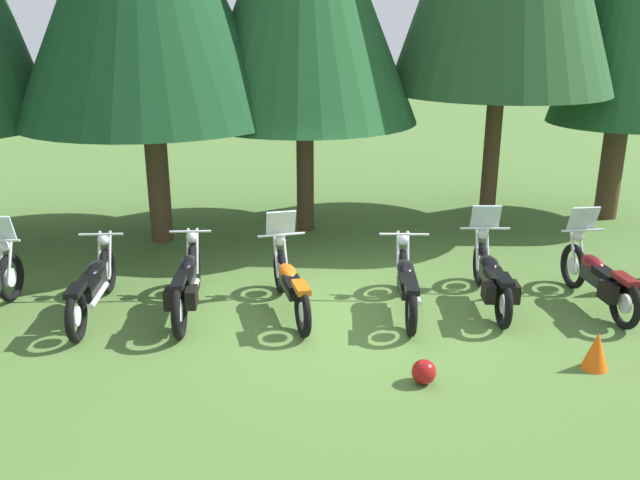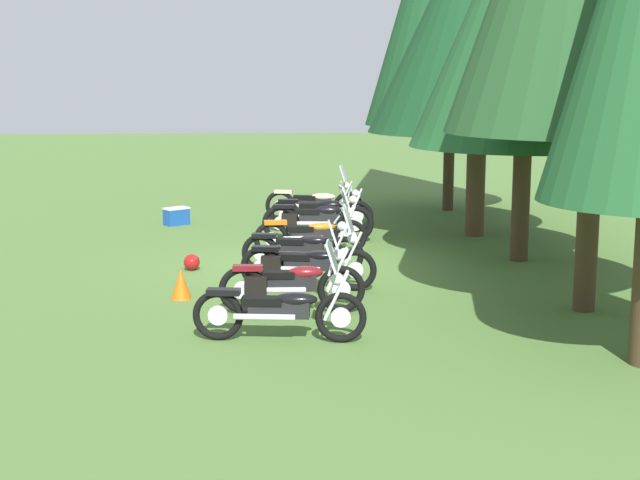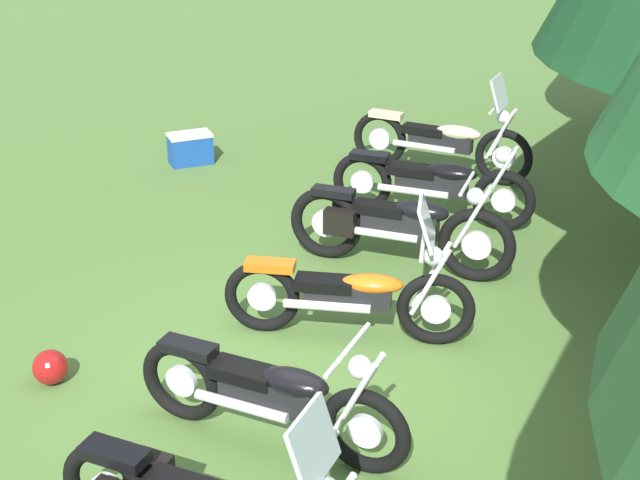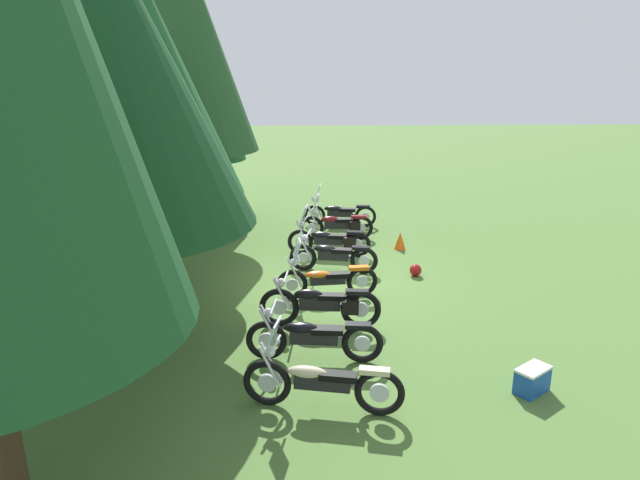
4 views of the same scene
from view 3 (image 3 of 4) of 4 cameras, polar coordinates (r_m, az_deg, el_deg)
The scene contains 8 objects.
ground_plane at distance 7.79m, azimuth -0.62°, elevation -8.78°, with size 80.00×80.00×0.00m, color #4C7033.
motorcycle_0 at distance 12.03m, azimuth 7.52°, elevation 6.00°, with size 0.73×2.36×1.37m.
motorcycle_1 at distance 10.66m, azimuth 6.91°, elevation 3.43°, with size 0.65×2.35×1.01m.
motorcycle_2 at distance 9.47m, azimuth 4.68°, elevation 0.86°, with size 0.67×2.36×1.04m.
motorcycle_3 at distance 8.21m, azimuth 1.94°, elevation -3.27°, with size 0.72×2.23×1.35m.
motorcycle_4 at distance 6.90m, azimuth -3.00°, elevation -9.42°, with size 0.75×2.18×0.99m.
picnic_cooler at distance 12.55m, azimuth -7.91°, elevation 5.56°, with size 0.59×0.65×0.42m.
dropped_helmet at distance 8.05m, azimuth -16.12°, elevation -7.46°, with size 0.29×0.29×0.29m, color maroon.
Camera 3 is at (6.27, 1.62, 4.33)m, focal length 52.49 mm.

